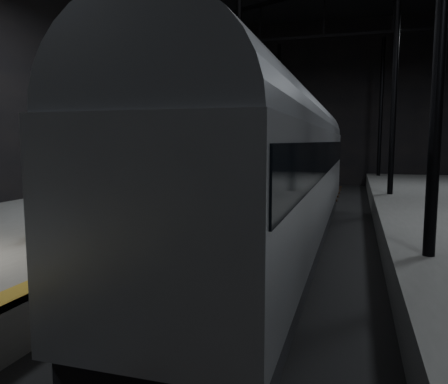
% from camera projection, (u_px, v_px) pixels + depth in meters
% --- Properties ---
extents(ground, '(44.00, 44.00, 0.00)m').
position_uv_depth(ground, '(286.00, 247.00, 14.77)').
color(ground, black).
rests_on(ground, ground).
extents(platform_left, '(9.00, 43.80, 1.00)m').
position_uv_depth(platform_left, '(93.00, 220.00, 16.87)').
color(platform_left, '#585855').
rests_on(platform_left, ground).
extents(tactile_strip, '(0.50, 43.80, 0.01)m').
position_uv_depth(tactile_strip, '(196.00, 213.00, 15.59)').
color(tactile_strip, olive).
rests_on(tactile_strip, platform_left).
extents(track, '(2.40, 43.00, 0.24)m').
position_uv_depth(track, '(286.00, 245.00, 14.76)').
color(track, '#3F3328').
rests_on(track, ground).
extents(train, '(2.86, 19.05, 5.09)m').
position_uv_depth(train, '(283.00, 164.00, 13.55)').
color(train, '#96999D').
rests_on(train, ground).
extents(woman, '(0.80, 0.68, 1.86)m').
position_uv_depth(woman, '(40.00, 201.00, 11.84)').
color(woman, '#8D8256').
rests_on(woman, platform_left).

